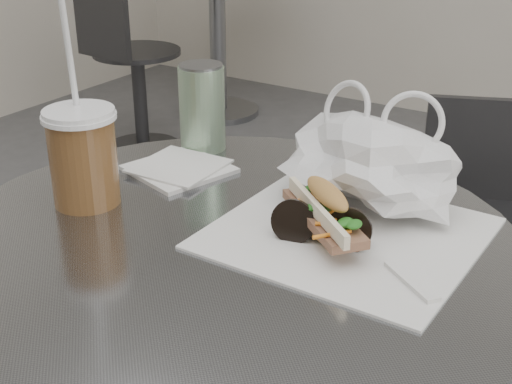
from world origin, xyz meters
The scene contains 10 objects.
bg_table centered at (-1.60, 2.40, 0.47)m, with size 0.70×0.70×0.74m.
chair_far centered at (0.12, 1.05, 0.31)m, with size 0.38×0.40×0.68m.
bg_chair centered at (-1.60, 1.76, 0.32)m, with size 0.37×0.39×0.71m.
sandwich_paper centered at (0.12, 0.30, 0.74)m, with size 0.32×0.30×0.00m, color white.
banh_mi centered at (0.10, 0.28, 0.78)m, with size 0.20×0.19×0.07m.
iced_coffee centered at (-0.23, 0.19, 0.81)m, with size 0.10×0.10×0.29m.
sunglasses centered at (0.10, 0.26, 0.76)m, with size 0.13×0.06×0.06m.
plastic_bag centered at (0.10, 0.40, 0.80)m, with size 0.24×0.18×0.12m, color white, non-canonical shape.
napkin_stack centered at (-0.19, 0.35, 0.74)m, with size 0.17×0.17×0.01m.
drink_can centered at (-0.22, 0.45, 0.81)m, with size 0.07×0.07×0.14m.
Camera 1 is at (0.46, -0.44, 1.17)m, focal length 50.00 mm.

